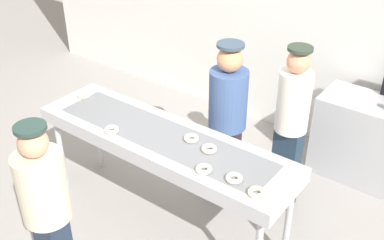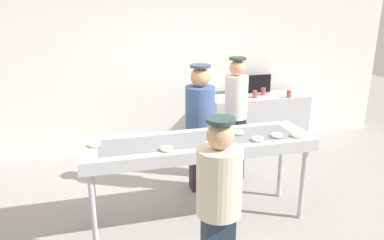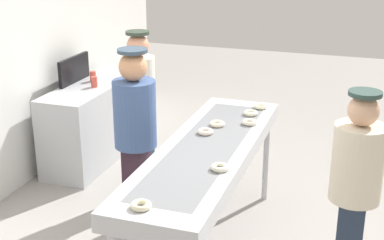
{
  "view_description": "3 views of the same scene",
  "coord_description": "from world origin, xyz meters",
  "px_view_note": "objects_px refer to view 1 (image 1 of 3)",
  "views": [
    {
      "loc": [
        2.25,
        -2.57,
        3.19
      ],
      "look_at": [
        0.14,
        0.25,
        1.07
      ],
      "focal_mm": 43.83,
      "sensor_mm": 36.0,
      "label": 1
    },
    {
      "loc": [
        -1.03,
        -3.57,
        2.4
      ],
      "look_at": [
        -0.03,
        0.17,
        1.15
      ],
      "focal_mm": 34.92,
      "sensor_mm": 36.0,
      "label": 2
    },
    {
      "loc": [
        -3.76,
        -1.16,
        2.59
      ],
      "look_at": [
        0.12,
        0.16,
        1.14
      ],
      "focal_mm": 51.11,
      "sensor_mm": 36.0,
      "label": 3
    }
  ],
  "objects_px": {
    "sugar_donut_6": "(234,178)",
    "customer_waiting": "(46,205)",
    "worker_baker": "(291,124)",
    "worker_assistant": "(228,112)",
    "fryer_conveyor": "(163,143)",
    "sugar_donut_2": "(204,169)",
    "sugar_donut_5": "(191,138)",
    "sugar_donut_3": "(209,149)",
    "sugar_donut_4": "(257,192)",
    "sugar_donut_1": "(84,95)",
    "sugar_donut_0": "(112,130)"
  },
  "relations": [
    {
      "from": "sugar_donut_2",
      "to": "sugar_donut_5",
      "type": "bearing_deg",
      "value": 139.23
    },
    {
      "from": "sugar_donut_6",
      "to": "sugar_donut_2",
      "type": "bearing_deg",
      "value": -169.26
    },
    {
      "from": "sugar_donut_4",
      "to": "worker_assistant",
      "type": "height_order",
      "value": "worker_assistant"
    },
    {
      "from": "fryer_conveyor",
      "to": "worker_baker",
      "type": "bearing_deg",
      "value": 49.67
    },
    {
      "from": "worker_baker",
      "to": "customer_waiting",
      "type": "bearing_deg",
      "value": 76.13
    },
    {
      "from": "sugar_donut_6",
      "to": "worker_assistant",
      "type": "height_order",
      "value": "worker_assistant"
    },
    {
      "from": "sugar_donut_4",
      "to": "customer_waiting",
      "type": "bearing_deg",
      "value": -142.4
    },
    {
      "from": "customer_waiting",
      "to": "worker_baker",
      "type": "bearing_deg",
      "value": 65.53
    },
    {
      "from": "fryer_conveyor",
      "to": "worker_assistant",
      "type": "height_order",
      "value": "worker_assistant"
    },
    {
      "from": "sugar_donut_1",
      "to": "sugar_donut_3",
      "type": "relative_size",
      "value": 1.0
    },
    {
      "from": "sugar_donut_3",
      "to": "sugar_donut_5",
      "type": "xyz_separation_m",
      "value": [
        -0.21,
        0.04,
        0.0
      ]
    },
    {
      "from": "sugar_donut_2",
      "to": "sugar_donut_0",
      "type": "bearing_deg",
      "value": -178.98
    },
    {
      "from": "sugar_donut_2",
      "to": "sugar_donut_4",
      "type": "xyz_separation_m",
      "value": [
        0.47,
        0.0,
        0.0
      ]
    },
    {
      "from": "sugar_donut_1",
      "to": "sugar_donut_2",
      "type": "xyz_separation_m",
      "value": [
        1.66,
        -0.28,
        0.0
      ]
    },
    {
      "from": "fryer_conveyor",
      "to": "customer_waiting",
      "type": "relative_size",
      "value": 1.57
    },
    {
      "from": "sugar_donut_5",
      "to": "worker_assistant",
      "type": "bearing_deg",
      "value": 92.93
    },
    {
      "from": "sugar_donut_2",
      "to": "sugar_donut_4",
      "type": "relative_size",
      "value": 1.0
    },
    {
      "from": "worker_assistant",
      "to": "customer_waiting",
      "type": "height_order",
      "value": "worker_assistant"
    },
    {
      "from": "customer_waiting",
      "to": "sugar_donut_2",
      "type": "bearing_deg",
      "value": 51.38
    },
    {
      "from": "sugar_donut_0",
      "to": "sugar_donut_4",
      "type": "relative_size",
      "value": 1.0
    },
    {
      "from": "sugar_donut_4",
      "to": "worker_baker",
      "type": "height_order",
      "value": "worker_baker"
    },
    {
      "from": "sugar_donut_3",
      "to": "worker_baker",
      "type": "relative_size",
      "value": 0.08
    },
    {
      "from": "sugar_donut_2",
      "to": "worker_assistant",
      "type": "relative_size",
      "value": 0.08
    },
    {
      "from": "fryer_conveyor",
      "to": "sugar_donut_2",
      "type": "relative_size",
      "value": 18.98
    },
    {
      "from": "sugar_donut_2",
      "to": "sugar_donut_3",
      "type": "bearing_deg",
      "value": 116.46
    },
    {
      "from": "fryer_conveyor",
      "to": "sugar_donut_0",
      "type": "relative_size",
      "value": 18.98
    },
    {
      "from": "sugar_donut_2",
      "to": "customer_waiting",
      "type": "distance_m",
      "value": 1.19
    },
    {
      "from": "worker_baker",
      "to": "sugar_donut_1",
      "type": "bearing_deg",
      "value": 34.92
    },
    {
      "from": "sugar_donut_5",
      "to": "sugar_donut_2",
      "type": "bearing_deg",
      "value": -40.77
    },
    {
      "from": "sugar_donut_1",
      "to": "sugar_donut_6",
      "type": "height_order",
      "value": "same"
    },
    {
      "from": "sugar_donut_1",
      "to": "worker_assistant",
      "type": "distance_m",
      "value": 1.44
    },
    {
      "from": "sugar_donut_0",
      "to": "worker_assistant",
      "type": "relative_size",
      "value": 0.08
    },
    {
      "from": "sugar_donut_5",
      "to": "worker_baker",
      "type": "xyz_separation_m",
      "value": [
        0.53,
        0.82,
        -0.07
      ]
    },
    {
      "from": "sugar_donut_2",
      "to": "customer_waiting",
      "type": "height_order",
      "value": "customer_waiting"
    },
    {
      "from": "sugar_donut_6",
      "to": "customer_waiting",
      "type": "distance_m",
      "value": 1.39
    },
    {
      "from": "sugar_donut_2",
      "to": "sugar_donut_4",
      "type": "distance_m",
      "value": 0.47
    },
    {
      "from": "sugar_donut_1",
      "to": "sugar_donut_2",
      "type": "distance_m",
      "value": 1.69
    },
    {
      "from": "sugar_donut_0",
      "to": "sugar_donut_6",
      "type": "bearing_deg",
      "value": 3.0
    },
    {
      "from": "worker_baker",
      "to": "worker_assistant",
      "type": "distance_m",
      "value": 0.6
    },
    {
      "from": "sugar_donut_5",
      "to": "sugar_donut_3",
      "type": "bearing_deg",
      "value": -10.45
    },
    {
      "from": "sugar_donut_1",
      "to": "worker_assistant",
      "type": "bearing_deg",
      "value": 25.81
    },
    {
      "from": "sugar_donut_4",
      "to": "worker_assistant",
      "type": "distance_m",
      "value": 1.23
    },
    {
      "from": "fryer_conveyor",
      "to": "sugar_donut_0",
      "type": "bearing_deg",
      "value": -151.04
    },
    {
      "from": "sugar_donut_0",
      "to": "sugar_donut_2",
      "type": "bearing_deg",
      "value": 1.02
    },
    {
      "from": "sugar_donut_1",
      "to": "sugar_donut_6",
      "type": "distance_m",
      "value": 1.92
    },
    {
      "from": "sugar_donut_3",
      "to": "worker_assistant",
      "type": "distance_m",
      "value": 0.7
    },
    {
      "from": "sugar_donut_0",
      "to": "sugar_donut_2",
      "type": "relative_size",
      "value": 1.0
    },
    {
      "from": "sugar_donut_0",
      "to": "fryer_conveyor",
      "type": "bearing_deg",
      "value": 28.96
    },
    {
      "from": "sugar_donut_2",
      "to": "sugar_donut_6",
      "type": "relative_size",
      "value": 1.0
    },
    {
      "from": "sugar_donut_0",
      "to": "worker_baker",
      "type": "relative_size",
      "value": 0.08
    }
  ]
}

